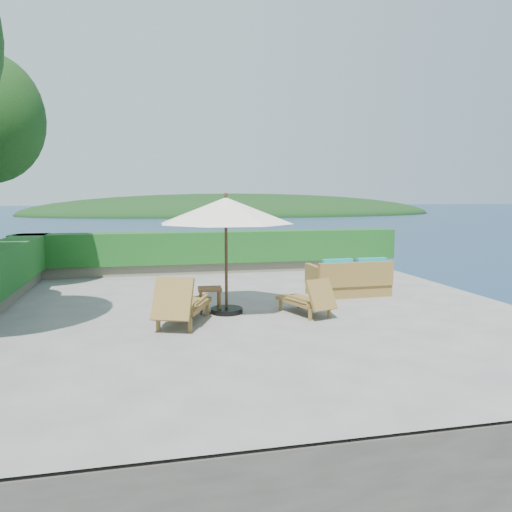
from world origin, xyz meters
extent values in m
plane|color=gray|center=(0.00, 0.00, 0.00)|extent=(12.00, 12.00, 0.00)
cube|color=#60574C|center=(0.00, 0.00, -1.55)|extent=(12.00, 12.00, 3.00)
plane|color=#142440|center=(0.00, 0.00, -3.00)|extent=(600.00, 600.00, 0.00)
ellipsoid|color=black|center=(25.00, 140.00, -3.00)|extent=(126.00, 57.60, 12.60)
cube|color=gray|center=(0.00, 5.60, 0.18)|extent=(12.00, 0.60, 0.36)
cube|color=#164F18|center=(0.00, 5.60, 0.85)|extent=(12.40, 0.90, 1.00)
cylinder|color=black|center=(-0.57, -0.17, 0.05)|extent=(0.92, 0.92, 0.11)
cylinder|color=#372314|center=(-0.57, -0.17, 1.24)|extent=(0.08, 0.08, 2.48)
cone|color=white|center=(-0.57, -0.17, 2.20)|extent=(3.80, 3.80, 0.55)
sphere|color=#372314|center=(-0.57, -0.17, 2.53)|extent=(0.12, 0.12, 0.09)
cube|color=brown|center=(-2.05, -1.34, 0.14)|extent=(0.08, 0.08, 0.28)
cube|color=brown|center=(-1.48, -1.56, 0.14)|extent=(0.08, 0.08, 0.28)
cube|color=brown|center=(-1.58, -0.11, 0.14)|extent=(0.08, 0.08, 0.28)
cube|color=brown|center=(-1.01, -0.33, 0.14)|extent=(0.08, 0.08, 0.28)
cube|color=brown|center=(-1.49, -0.73, 0.33)|extent=(1.18, 1.58, 0.10)
cube|color=brown|center=(-1.78, -1.50, 0.63)|extent=(0.84, 0.69, 0.76)
cube|color=brown|center=(-1.91, -0.80, 0.49)|extent=(0.39, 0.89, 0.05)
cube|color=brown|center=(-1.22, -1.07, 0.49)|extent=(0.39, 0.89, 0.05)
cube|color=brown|center=(0.97, -1.20, 0.11)|extent=(0.07, 0.07, 0.23)
cube|color=brown|center=(1.44, -1.04, 0.11)|extent=(0.07, 0.07, 0.23)
cube|color=brown|center=(0.63, -0.19, 0.11)|extent=(0.07, 0.07, 0.23)
cube|color=brown|center=(1.10, -0.03, 0.11)|extent=(0.07, 0.07, 0.23)
cube|color=brown|center=(1.00, -0.53, 0.27)|extent=(0.92, 1.28, 0.08)
cube|color=brown|center=(1.22, -1.16, 0.51)|extent=(0.67, 0.54, 0.62)
cube|color=brown|center=(0.78, -0.80, 0.40)|extent=(0.29, 0.73, 0.04)
cube|color=brown|center=(1.35, -0.60, 0.40)|extent=(0.29, 0.73, 0.04)
cube|color=brown|center=(-1.12, -0.19, 0.24)|extent=(0.05, 0.05, 0.48)
cube|color=brown|center=(-0.72, -0.22, 0.24)|extent=(0.05, 0.05, 0.48)
cube|color=brown|center=(-1.09, 0.20, 0.24)|extent=(0.05, 0.05, 0.48)
cube|color=brown|center=(-0.69, 0.17, 0.24)|extent=(0.05, 0.05, 0.48)
cube|color=brown|center=(-0.91, -0.01, 0.51)|extent=(0.54, 0.54, 0.05)
cube|color=brown|center=(2.78, 1.14, 0.22)|extent=(1.97, 1.02, 0.43)
cube|color=brown|center=(2.79, 0.68, 0.60)|extent=(1.95, 0.20, 0.60)
cube|color=brown|center=(1.85, 1.11, 0.54)|extent=(0.15, 0.98, 0.49)
cube|color=brown|center=(3.71, 1.16, 0.54)|extent=(0.15, 0.98, 0.49)
cube|color=teal|center=(2.33, 1.18, 0.53)|extent=(0.86, 0.80, 0.19)
cube|color=teal|center=(3.24, 1.20, 0.53)|extent=(0.86, 0.80, 0.19)
cube|color=teal|center=(2.34, 0.78, 0.78)|extent=(0.76, 0.17, 0.39)
cube|color=teal|center=(3.25, 0.80, 0.78)|extent=(0.76, 0.17, 0.39)
camera|label=1|loc=(-2.26, -10.57, 2.50)|focal=35.00mm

